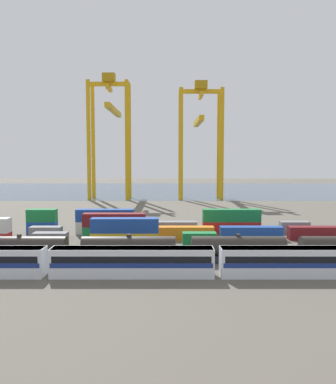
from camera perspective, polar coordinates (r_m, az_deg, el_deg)
ground_plane at (r=114.55m, az=-1.94°, el=-3.27°), size 420.00×420.00×0.00m
harbour_water at (r=207.66m, az=-1.13°, el=0.30°), size 400.00×110.00×0.01m
passenger_train at (r=55.86m, az=-5.12°, el=-9.51°), size 67.23×3.14×3.90m
freight_tank_row at (r=63.13m, az=2.03°, el=-7.92°), size 64.43×2.89×4.35m
shipping_container_2 at (r=76.87m, az=-16.17°, el=-6.40°), size 6.04×2.44×2.60m
shipping_container_3 at (r=74.32m, az=-6.16°, el=-6.61°), size 12.10×2.44×2.60m
shipping_container_4 at (r=73.86m, az=-6.17°, el=-4.64°), size 12.10×2.44×2.60m
shipping_container_5 at (r=74.13m, az=4.24°, el=-6.63°), size 6.04×2.44×2.60m
shipping_container_7 at (r=83.69m, az=-16.78°, el=-5.51°), size 6.04×2.44×2.60m
shipping_container_8 at (r=80.90m, az=-7.62°, el=-5.70°), size 12.10×2.44×2.60m
shipping_container_9 at (r=80.48m, az=-7.64°, el=-3.88°), size 12.10×2.44×2.60m
shipping_container_10 at (r=80.27m, az=1.93°, el=-5.75°), size 12.10×2.44×2.60m
shipping_container_11 at (r=81.85m, az=11.36°, el=-5.63°), size 12.10×2.44×2.60m
shipping_container_12 at (r=85.51m, az=20.21°, el=-5.39°), size 12.10×2.44×2.60m
shipping_container_16 at (r=90.52m, az=-17.25°, el=-4.77°), size 6.04×2.44×2.60m
shipping_container_17 at (r=90.14m, az=-17.29°, el=-3.14°), size 6.04×2.44×2.60m
shipping_container_18 at (r=87.54m, az=-8.87°, el=-4.93°), size 12.10×2.44×2.60m
shipping_container_19 at (r=87.15m, az=-8.89°, el=-3.24°), size 12.10×2.44×2.60m
shipping_container_20 at (r=86.54m, az=-0.09°, el=-4.98°), size 12.10×2.44×2.60m
shipping_container_21 at (r=87.56m, az=8.68°, el=-4.92°), size 12.10×2.44×2.60m
shipping_container_22 at (r=87.17m, az=8.70°, el=-3.24°), size 12.10×2.44×2.60m
shipping_container_23 at (r=90.56m, az=17.06°, el=-4.76°), size 6.04×2.44×2.60m
gantry_crane_west at (r=166.40m, az=-8.16°, el=9.38°), size 16.18×38.84×48.64m
gantry_crane_central at (r=164.49m, az=4.36°, el=8.67°), size 17.15×33.89×45.81m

